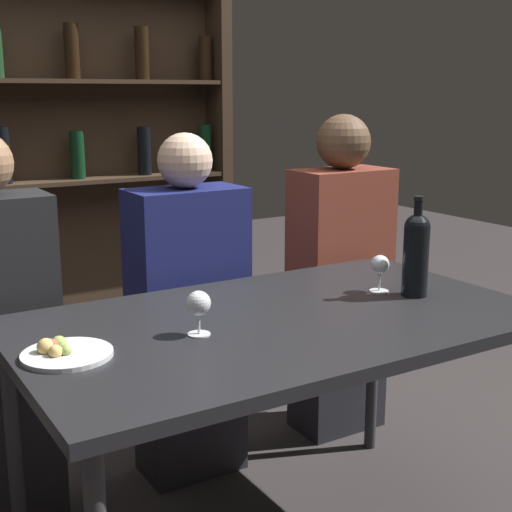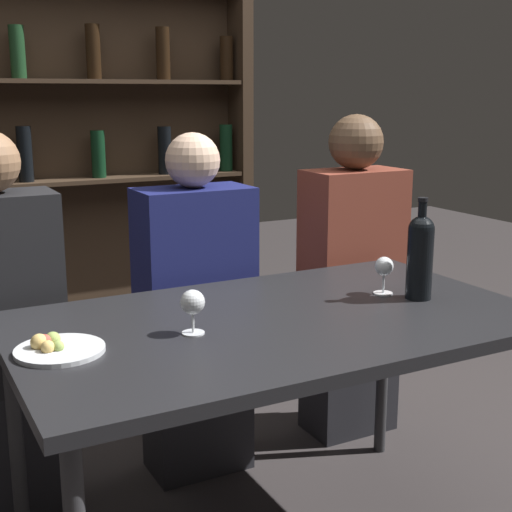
{
  "view_description": "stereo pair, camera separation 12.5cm",
  "coord_description": "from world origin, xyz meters",
  "views": [
    {
      "loc": [
        -1.05,
        -1.59,
        1.36
      ],
      "look_at": [
        0.0,
        0.13,
        0.9
      ],
      "focal_mm": 50.0,
      "sensor_mm": 36.0,
      "label": 1
    },
    {
      "loc": [
        -0.94,
        -1.65,
        1.36
      ],
      "look_at": [
        0.0,
        0.13,
        0.9
      ],
      "focal_mm": 50.0,
      "sensor_mm": 36.0,
      "label": 2
    }
  ],
  "objects": [
    {
      "name": "wine_glass_0",
      "position": [
        0.41,
        0.05,
        0.83
      ],
      "size": [
        0.06,
        0.06,
        0.12
      ],
      "color": "silver",
      "rests_on": "dining_table"
    },
    {
      "name": "seated_person_left",
      "position": [
        -0.66,
        0.59,
        0.59
      ],
      "size": [
        0.37,
        0.22,
        1.26
      ],
      "color": "#26262B",
      "rests_on": "ground_plane"
    },
    {
      "name": "wine_rack_wall",
      "position": [
        -0.0,
        1.8,
        1.11
      ],
      "size": [
        1.59,
        0.21,
        2.14
      ],
      "color": "#38281C",
      "rests_on": "ground_plane"
    },
    {
      "name": "seated_person_center",
      "position": [
        0.0,
        0.59,
        0.58
      ],
      "size": [
        0.4,
        0.22,
        1.23
      ],
      "color": "#26262B",
      "rests_on": "ground_plane"
    },
    {
      "name": "seated_person_right",
      "position": [
        0.67,
        0.59,
        0.61
      ],
      "size": [
        0.39,
        0.22,
        1.28
      ],
      "color": "#26262B",
      "rests_on": "ground_plane"
    },
    {
      "name": "wine_bottle",
      "position": [
        0.47,
        -0.04,
        0.89
      ],
      "size": [
        0.08,
        0.08,
        0.31
      ],
      "color": "black",
      "rests_on": "dining_table"
    },
    {
      "name": "dining_table",
      "position": [
        0.0,
        0.0,
        0.69
      ],
      "size": [
        1.46,
        0.85,
        0.75
      ],
      "color": "black",
      "rests_on": "ground_plane"
    },
    {
      "name": "wine_glass_1",
      "position": [
        -0.26,
        -0.02,
        0.83
      ],
      "size": [
        0.07,
        0.07,
        0.12
      ],
      "color": "silver",
      "rests_on": "dining_table"
    },
    {
      "name": "food_plate_0",
      "position": [
        -0.61,
        0.01,
        0.76
      ],
      "size": [
        0.22,
        0.22,
        0.05
      ],
      "color": "silver",
      "rests_on": "dining_table"
    }
  ]
}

